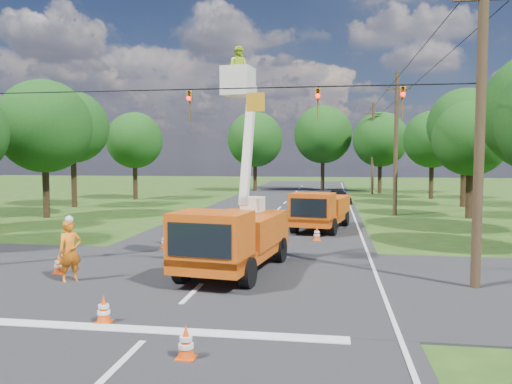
% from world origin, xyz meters
% --- Properties ---
extents(ground, '(140.00, 140.00, 0.00)m').
position_xyz_m(ground, '(0.00, 20.00, 0.00)').
color(ground, '#234414').
rests_on(ground, ground).
extents(road_main, '(12.00, 100.00, 0.06)m').
position_xyz_m(road_main, '(0.00, 20.00, 0.00)').
color(road_main, black).
rests_on(road_main, ground).
extents(road_cross, '(56.00, 10.00, 0.07)m').
position_xyz_m(road_cross, '(0.00, 2.00, 0.00)').
color(road_cross, black).
rests_on(road_cross, ground).
extents(stop_bar, '(9.00, 0.45, 0.02)m').
position_xyz_m(stop_bar, '(0.00, -3.20, 0.00)').
color(stop_bar, silver).
rests_on(stop_bar, ground).
extents(edge_line, '(0.12, 90.00, 0.02)m').
position_xyz_m(edge_line, '(5.60, 20.00, 0.00)').
color(edge_line, silver).
rests_on(edge_line, ground).
extents(bucket_truck, '(3.29, 6.64, 7.95)m').
position_xyz_m(bucket_truck, '(0.69, 2.93, 1.66)').
color(bucket_truck, '#C4560D').
rests_on(bucket_truck, ground).
extents(second_truck, '(3.31, 6.21, 2.21)m').
position_xyz_m(second_truck, '(3.47, 13.72, 1.15)').
color(second_truck, '#C4560D').
rests_on(second_truck, ground).
extents(ground_worker, '(0.86, 0.88, 2.04)m').
position_xyz_m(ground_worker, '(-4.34, 0.87, 1.02)').
color(ground_worker, orange).
rests_on(ground_worker, ground).
extents(distant_car, '(2.36, 3.96, 1.26)m').
position_xyz_m(distant_car, '(4.74, 29.98, 0.63)').
color(distant_car, black).
rests_on(distant_car, ground).
extents(traffic_cone_0, '(0.38, 0.38, 0.71)m').
position_xyz_m(traffic_cone_0, '(-1.42, -2.82, 0.36)').
color(traffic_cone_0, '#F4480C').
rests_on(traffic_cone_0, ground).
extents(traffic_cone_1, '(0.38, 0.38, 0.71)m').
position_xyz_m(traffic_cone_1, '(1.20, -4.62, 0.36)').
color(traffic_cone_1, '#F4480C').
rests_on(traffic_cone_1, ground).
extents(traffic_cone_2, '(0.38, 0.38, 0.71)m').
position_xyz_m(traffic_cone_2, '(1.32, 6.46, 0.36)').
color(traffic_cone_2, '#F4480C').
rests_on(traffic_cone_2, ground).
extents(traffic_cone_3, '(0.38, 0.38, 0.71)m').
position_xyz_m(traffic_cone_3, '(3.38, 10.12, 0.36)').
color(traffic_cone_3, '#F4480C').
rests_on(traffic_cone_3, ground).
extents(traffic_cone_4, '(0.38, 0.38, 0.71)m').
position_xyz_m(traffic_cone_4, '(-5.30, 1.82, 0.36)').
color(traffic_cone_4, '#F4480C').
rests_on(traffic_cone_4, ground).
extents(traffic_cone_7, '(0.38, 0.38, 0.71)m').
position_xyz_m(traffic_cone_7, '(4.32, 15.91, 0.36)').
color(traffic_cone_7, '#F4480C').
rests_on(traffic_cone_7, ground).
extents(traffic_cone_8, '(0.38, 0.38, 0.71)m').
position_xyz_m(traffic_cone_8, '(-3.27, 7.10, 0.36)').
color(traffic_cone_8, '#F4480C').
rests_on(traffic_cone_8, ground).
extents(pole_right_near, '(1.80, 0.30, 10.00)m').
position_xyz_m(pole_right_near, '(8.50, 2.00, 5.11)').
color(pole_right_near, '#4C3823').
rests_on(pole_right_near, ground).
extents(pole_right_mid, '(1.80, 0.30, 10.00)m').
position_xyz_m(pole_right_mid, '(8.50, 22.00, 5.11)').
color(pole_right_mid, '#4C3823').
rests_on(pole_right_mid, ground).
extents(pole_right_far, '(1.80, 0.30, 10.00)m').
position_xyz_m(pole_right_far, '(8.50, 42.00, 5.11)').
color(pole_right_far, '#4C3823').
rests_on(pole_right_far, ground).
extents(signal_span, '(18.00, 0.29, 1.07)m').
position_xyz_m(signal_span, '(2.23, 1.99, 5.88)').
color(signal_span, black).
rests_on(signal_span, ground).
extents(tree_left_d, '(6.20, 6.20, 9.24)m').
position_xyz_m(tree_left_d, '(-15.00, 17.00, 6.12)').
color(tree_left_d, '#382616').
rests_on(tree_left_d, ground).
extents(tree_left_e, '(5.80, 5.80, 9.41)m').
position_xyz_m(tree_left_e, '(-16.80, 24.00, 6.49)').
color(tree_left_e, '#382616').
rests_on(tree_left_e, ground).
extents(tree_left_f, '(5.40, 5.40, 8.40)m').
position_xyz_m(tree_left_f, '(-14.80, 32.00, 5.69)').
color(tree_left_f, '#382616').
rests_on(tree_left_f, ground).
extents(tree_right_c, '(5.00, 5.00, 7.83)m').
position_xyz_m(tree_right_c, '(13.20, 21.00, 5.31)').
color(tree_right_c, '#382616').
rests_on(tree_right_c, ground).
extents(tree_right_d, '(6.00, 6.00, 9.70)m').
position_xyz_m(tree_right_d, '(14.80, 29.00, 6.68)').
color(tree_right_d, '#382616').
rests_on(tree_right_d, ground).
extents(tree_right_e, '(5.60, 5.60, 8.63)m').
position_xyz_m(tree_right_e, '(13.80, 37.00, 5.81)').
color(tree_right_e, '#382616').
rests_on(tree_right_e, ground).
extents(tree_far_a, '(6.60, 6.60, 9.50)m').
position_xyz_m(tree_far_a, '(-5.00, 45.00, 6.19)').
color(tree_far_a, '#382616').
rests_on(tree_far_a, ground).
extents(tree_far_b, '(7.00, 7.00, 10.32)m').
position_xyz_m(tree_far_b, '(3.00, 47.00, 6.81)').
color(tree_far_b, '#382616').
rests_on(tree_far_b, ground).
extents(tree_far_c, '(6.20, 6.20, 9.18)m').
position_xyz_m(tree_far_c, '(9.50, 44.00, 6.06)').
color(tree_far_c, '#382616').
rests_on(tree_far_c, ground).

